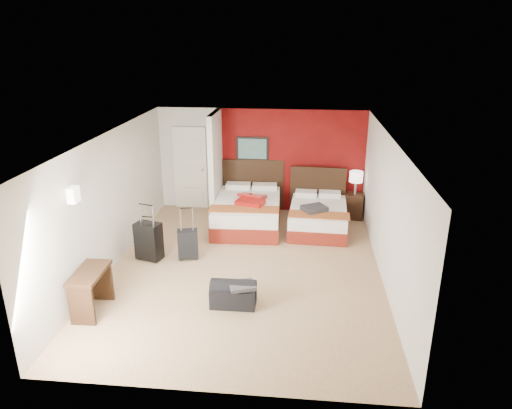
# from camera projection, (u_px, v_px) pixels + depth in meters

# --- Properties ---
(ground) EXTENTS (6.50, 6.50, 0.00)m
(ground) POSITION_uv_depth(u_px,v_px,m) (245.00, 269.00, 8.81)
(ground) COLOR tan
(ground) RESTS_ON ground
(room_walls) EXTENTS (5.02, 6.52, 2.50)m
(room_walls) POSITION_uv_depth(u_px,v_px,m) (186.00, 180.00, 9.84)
(room_walls) COLOR silver
(room_walls) RESTS_ON ground
(red_accent_panel) EXTENTS (3.50, 0.04, 2.50)m
(red_accent_panel) POSITION_uv_depth(u_px,v_px,m) (292.00, 161.00, 11.33)
(red_accent_panel) COLOR maroon
(red_accent_panel) RESTS_ON ground
(partition_wall) EXTENTS (0.12, 1.20, 2.50)m
(partition_wall) POSITION_uv_depth(u_px,v_px,m) (216.00, 166.00, 10.92)
(partition_wall) COLOR silver
(partition_wall) RESTS_ON ground
(entry_door) EXTENTS (0.82, 0.06, 2.05)m
(entry_door) POSITION_uv_depth(u_px,v_px,m) (190.00, 168.00, 11.62)
(entry_door) COLOR silver
(entry_door) RESTS_ON ground
(bed_left) EXTENTS (1.54, 2.14, 0.63)m
(bed_left) POSITION_uv_depth(u_px,v_px,m) (247.00, 213.00, 10.69)
(bed_left) COLOR white
(bed_left) RESTS_ON ground
(bed_right) EXTENTS (1.34, 1.85, 0.54)m
(bed_right) POSITION_uv_depth(u_px,v_px,m) (318.00, 218.00, 10.51)
(bed_right) COLOR white
(bed_right) RESTS_ON ground
(red_suitcase_open) EXTENTS (0.80, 0.95, 0.10)m
(red_suitcase_open) POSITION_uv_depth(u_px,v_px,m) (251.00, 199.00, 10.46)
(red_suitcase_open) COLOR #A6120E
(red_suitcase_open) RESTS_ON bed_left
(jacket_bundle) EXTENTS (0.62, 0.58, 0.12)m
(jacket_bundle) POSITION_uv_depth(u_px,v_px,m) (314.00, 209.00, 10.13)
(jacket_bundle) COLOR #35353A
(jacket_bundle) RESTS_ON bed_right
(nightstand) EXTENTS (0.47, 0.47, 0.59)m
(nightstand) POSITION_uv_depth(u_px,v_px,m) (354.00, 206.00, 11.16)
(nightstand) COLOR black
(nightstand) RESTS_ON ground
(table_lamp) EXTENTS (0.39, 0.39, 0.56)m
(table_lamp) POSITION_uv_depth(u_px,v_px,m) (356.00, 183.00, 10.97)
(table_lamp) COLOR silver
(table_lamp) RESTS_ON nightstand
(suitcase_black) EXTENTS (0.55, 0.43, 0.73)m
(suitcase_black) POSITION_uv_depth(u_px,v_px,m) (149.00, 242.00, 9.06)
(suitcase_black) COLOR black
(suitcase_black) RESTS_ON ground
(suitcase_charcoal) EXTENTS (0.43, 0.32, 0.57)m
(suitcase_charcoal) POSITION_uv_depth(u_px,v_px,m) (188.00, 245.00, 9.12)
(suitcase_charcoal) COLOR black
(suitcase_charcoal) RESTS_ON ground
(suitcase_navy) EXTENTS (0.36, 0.24, 0.48)m
(suitcase_navy) POSITION_uv_depth(u_px,v_px,m) (149.00, 246.00, 9.20)
(suitcase_navy) COLOR #101832
(suitcase_navy) RESTS_ON ground
(duffel_bag) EXTENTS (0.73, 0.39, 0.37)m
(duffel_bag) POSITION_uv_depth(u_px,v_px,m) (233.00, 295.00, 7.58)
(duffel_bag) COLOR black
(duffel_bag) RESTS_ON ground
(jacket_draped) EXTENTS (0.50, 0.46, 0.05)m
(jacket_draped) POSITION_uv_depth(u_px,v_px,m) (242.00, 285.00, 7.44)
(jacket_draped) COLOR #3E3E43
(jacket_draped) RESTS_ON duffel_bag
(desk) EXTENTS (0.45, 0.87, 0.71)m
(desk) POSITION_uv_depth(u_px,v_px,m) (91.00, 292.00, 7.34)
(desk) COLOR #321D10
(desk) RESTS_ON ground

